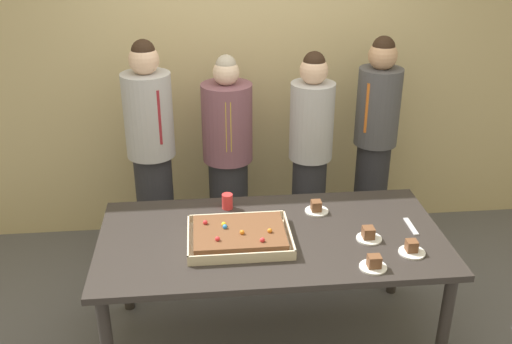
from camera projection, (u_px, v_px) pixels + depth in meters
name	position (u px, v px, depth m)	size (l,w,h in m)	color
ground_plane	(270.00, 340.00, 3.79)	(12.00, 12.00, 0.00)	#5B5B60
interior_back_panel	(248.00, 53.00, 4.59)	(8.00, 0.12, 3.00)	#CCB784
party_table	(271.00, 247.00, 3.48)	(2.04, 1.03, 0.79)	#2D2826
sheet_cake	(239.00, 236.00, 3.38)	(0.60, 0.47, 0.10)	beige
plated_slice_near_left	(316.00, 208.00, 3.70)	(0.15, 0.15, 0.08)	white
plated_slice_near_right	(412.00, 249.00, 3.27)	(0.15, 0.15, 0.08)	white
plated_slice_far_left	(369.00, 235.00, 3.40)	(0.15, 0.15, 0.08)	white
plated_slice_far_right	(374.00, 264.00, 3.13)	(0.15, 0.15, 0.08)	white
drink_cup_nearest	(227.00, 201.00, 3.73)	(0.07, 0.07, 0.10)	red
cake_server_utensil	(411.00, 226.00, 3.54)	(0.03, 0.20, 0.01)	silver
person_serving_front	(310.00, 155.00, 4.37)	(0.32, 0.32, 1.65)	#28282D
person_green_shirt_behind	(228.00, 158.00, 4.42)	(0.38, 0.38, 1.61)	#28282D
person_striped_tie_right	(375.00, 142.00, 4.48)	(0.33, 0.33, 1.72)	#28282D
person_far_right_suit	(152.00, 154.00, 4.25)	(0.35, 0.35, 1.75)	#28282D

